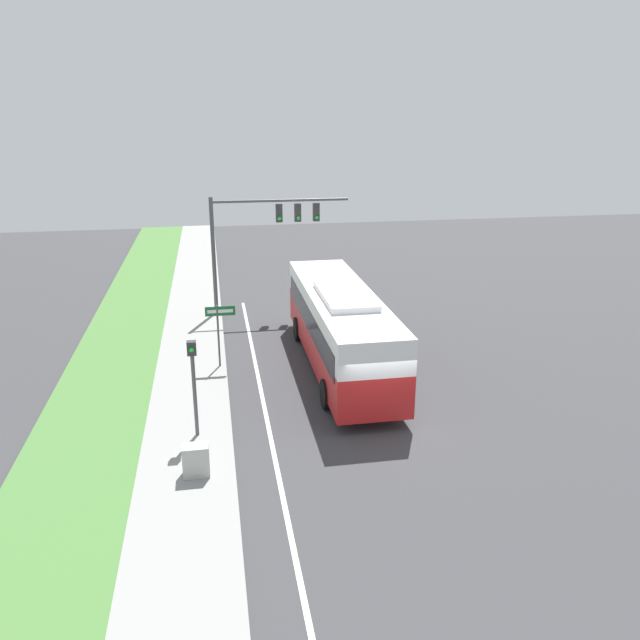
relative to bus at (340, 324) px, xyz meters
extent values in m
plane|color=#38383A|center=(0.23, -5.12, -1.89)|extent=(80.00, 80.00, 0.00)
cube|color=gray|center=(-5.97, -5.12, -1.83)|extent=(2.80, 80.00, 0.12)
cube|color=#477538|center=(-9.17, -5.12, -1.84)|extent=(3.60, 80.00, 0.10)
cube|color=silver|center=(-3.37, -5.12, -1.88)|extent=(0.14, 30.00, 0.01)
cube|color=red|center=(0.00, 0.01, -0.71)|extent=(2.56, 11.42, 1.52)
cube|color=white|center=(0.00, 0.01, 0.67)|extent=(2.56, 11.42, 1.24)
cube|color=black|center=(0.00, 0.01, 0.24)|extent=(2.60, 10.50, 0.94)
cube|color=white|center=(0.00, -0.84, 1.41)|extent=(1.79, 4.00, 0.24)
cylinder|color=black|center=(-1.23, 3.55, -1.35)|extent=(0.28, 1.07, 1.07)
cylinder|color=black|center=(1.23, 3.55, -1.35)|extent=(0.28, 1.07, 1.07)
cylinder|color=black|center=(-1.23, -3.53, -1.35)|extent=(0.28, 1.07, 1.07)
cylinder|color=black|center=(1.23, -3.53, -1.35)|extent=(0.28, 1.07, 1.07)
cylinder|color=#4C4C51|center=(-4.82, 8.04, 1.12)|extent=(0.20, 0.20, 6.01)
cylinder|color=#4C4C51|center=(-1.40, 8.04, 3.87)|extent=(6.85, 0.14, 0.14)
cube|color=#2D2D2D|center=(-1.48, 8.04, 3.25)|extent=(0.32, 0.28, 0.90)
sphere|color=#1ED838|center=(-1.48, 7.86, 3.01)|extent=(0.18, 0.18, 0.18)
cube|color=#2D2D2D|center=(-0.54, 8.04, 3.25)|extent=(0.32, 0.28, 0.90)
sphere|color=#1ED838|center=(-0.54, 7.86, 3.01)|extent=(0.18, 0.18, 0.18)
cube|color=#2D2D2D|center=(0.40, 8.04, 3.25)|extent=(0.32, 0.28, 0.90)
sphere|color=#1ED838|center=(0.40, 7.86, 3.01)|extent=(0.18, 0.18, 0.18)
cylinder|color=#4C4C51|center=(-5.67, -4.93, -0.24)|extent=(0.12, 0.12, 3.30)
cube|color=#2D2D2D|center=(-5.67, -4.93, 1.19)|extent=(0.28, 0.24, 0.44)
sphere|color=#1ED838|center=(-5.67, -5.08, 1.19)|extent=(0.14, 0.14, 0.14)
cylinder|color=#4C4C51|center=(-4.83, 0.74, -0.55)|extent=(0.08, 0.08, 2.68)
cube|color=#145B2D|center=(-4.71, 0.74, 0.55)|extent=(1.18, 0.03, 0.38)
cube|color=white|center=(-4.71, 0.72, 0.55)|extent=(1.01, 0.01, 0.13)
cube|color=#A8A8A3|center=(-5.66, -7.29, -1.31)|extent=(0.74, 0.49, 0.92)
camera|label=1|loc=(-4.90, -23.08, 7.97)|focal=35.00mm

